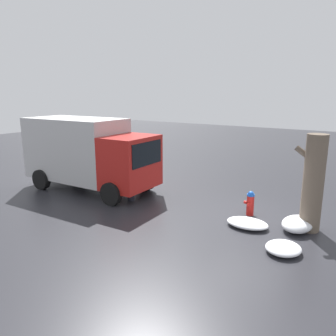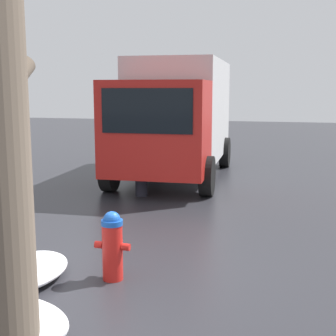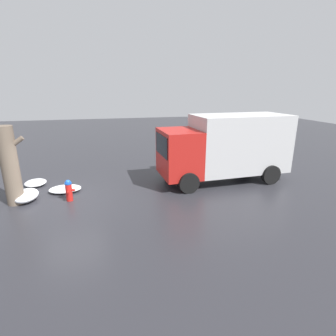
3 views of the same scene
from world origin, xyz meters
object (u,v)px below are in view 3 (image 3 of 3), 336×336
at_px(tree_trunk, 10,166).
at_px(pedestrian, 173,162).
at_px(fire_hydrant, 69,190).
at_px(delivery_truck, 226,146).

height_order(tree_trunk, pedestrian, tree_trunk).
bearing_deg(pedestrian, fire_hydrant, -85.63).
xyz_separation_m(delivery_truck, pedestrian, (-2.58, 0.19, -0.70)).
relative_size(delivery_truck, pedestrian, 3.39).
relative_size(fire_hydrant, tree_trunk, 0.29).
distance_m(tree_trunk, pedestrian, 6.62).
xyz_separation_m(fire_hydrant, delivery_truck, (7.13, 0.91, 1.25)).
xyz_separation_m(fire_hydrant, pedestrian, (4.54, 1.09, 0.55)).
height_order(tree_trunk, delivery_truck, delivery_truck).
bearing_deg(delivery_truck, pedestrian, 83.46).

